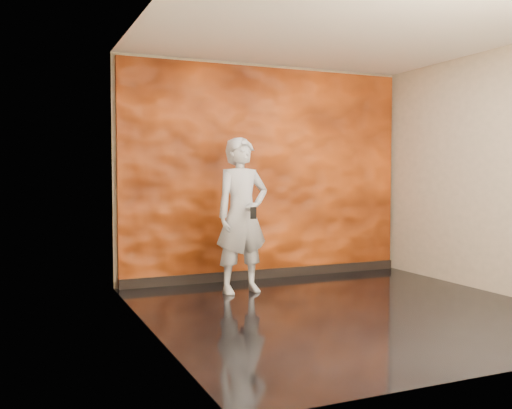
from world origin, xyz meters
name	(u,v)px	position (x,y,z in m)	size (l,w,h in m)	color
room	(349,171)	(0.00, 0.00, 1.40)	(4.02, 4.02, 2.81)	black
feature_wall	(267,173)	(0.00, 1.96, 1.38)	(3.90, 0.06, 2.75)	orange
baseboard	(269,273)	(0.00, 1.92, 0.06)	(3.90, 0.04, 0.12)	black
man	(242,215)	(-0.66, 1.21, 0.89)	(0.65, 0.43, 1.79)	#8F929D
phone	(253,213)	(-0.65, 0.91, 0.94)	(0.07, 0.01, 0.13)	black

